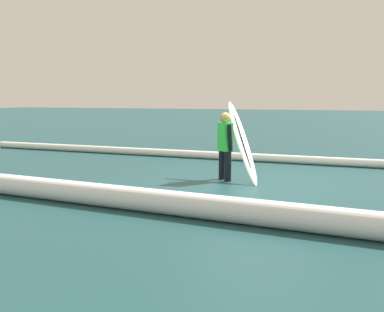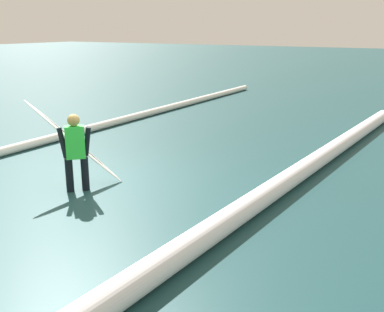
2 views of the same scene
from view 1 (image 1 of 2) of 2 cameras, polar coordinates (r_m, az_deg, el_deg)
The scene contains 5 objects.
ground_plane at distance 10.07m, azimuth 7.05°, elevation -3.09°, with size 122.31×122.31×0.00m, color #1B4144.
surfer at distance 10.15m, azimuth 3.93°, elevation 1.56°, with size 0.40×0.50×1.44m.
surfboard at distance 10.34m, azimuth 5.91°, elevation 1.80°, with size 1.24×1.53×1.69m.
wave_crest_foreground at distance 12.86m, azimuth 19.03°, elevation -0.75°, with size 0.22×0.22×23.78m, color white.
wave_crest_midground at distance 6.66m, azimuth 8.09°, elevation -6.66°, with size 0.37×0.37×16.00m, color white.
Camera 1 is at (-2.73, 9.54, 1.73)m, focal length 45.21 mm.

